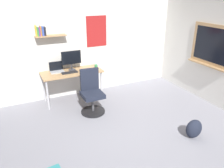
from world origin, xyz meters
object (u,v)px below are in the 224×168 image
at_px(office_chair, 92,94).
at_px(backpack, 194,129).
at_px(desk, 72,75).
at_px(laptop, 57,69).
at_px(computer_mouse, 81,70).
at_px(coffee_mug, 96,66).
at_px(monitor_primary, 71,59).
at_px(keyboard, 70,73).

distance_m(office_chair, backpack, 2.15).
relative_size(desk, backpack, 3.97).
bearing_deg(laptop, computer_mouse, -22.35).
distance_m(coffee_mug, backpack, 2.63).
relative_size(laptop, monitor_primary, 0.67).
bearing_deg(monitor_primary, computer_mouse, -43.79).
height_order(laptop, coffee_mug, laptop).
height_order(computer_mouse, coffee_mug, coffee_mug).
xyz_separation_m(computer_mouse, coffee_mug, (0.39, 0.05, 0.03)).
bearing_deg(laptop, office_chair, -59.06).
distance_m(computer_mouse, backpack, 2.74).
xyz_separation_m(laptop, keyboard, (0.25, -0.22, -0.04)).
distance_m(desk, keyboard, 0.13).
bearing_deg(keyboard, computer_mouse, 0.00).
bearing_deg(backpack, office_chair, 127.70).
height_order(laptop, computer_mouse, laptop).
bearing_deg(backpack, monitor_primary, 120.46).
distance_m(computer_mouse, coffee_mug, 0.39).
relative_size(desk, laptop, 4.52).
bearing_deg(coffee_mug, desk, 177.76).
distance_m(desk, computer_mouse, 0.24).
bearing_deg(coffee_mug, computer_mouse, -172.70).
xyz_separation_m(office_chair, keyboard, (-0.28, 0.65, 0.33)).
distance_m(laptop, backpack, 3.20).
distance_m(monitor_primary, computer_mouse, 0.35).
distance_m(office_chair, laptop, 1.08).
bearing_deg(keyboard, coffee_mug, 4.27).
relative_size(desk, computer_mouse, 13.47).
xyz_separation_m(office_chair, backpack, (1.31, -1.69, -0.23)).
distance_m(laptop, computer_mouse, 0.57).
relative_size(keyboard, computer_mouse, 3.56).
distance_m(office_chair, computer_mouse, 0.73).
height_order(office_chair, keyboard, office_chair).
xyz_separation_m(keyboard, backpack, (1.58, -2.34, -0.56)).
distance_m(keyboard, backpack, 2.88).
distance_m(desk, office_chair, 0.79).
height_order(desk, coffee_mug, coffee_mug).
xyz_separation_m(desk, keyboard, (-0.07, -0.07, 0.09)).
bearing_deg(monitor_primary, keyboard, -122.06).
relative_size(office_chair, keyboard, 2.57).
relative_size(office_chair, monitor_primary, 2.05).
bearing_deg(keyboard, monitor_primary, 57.94).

